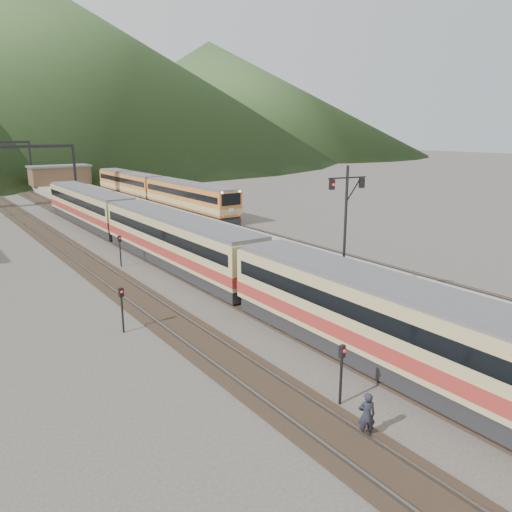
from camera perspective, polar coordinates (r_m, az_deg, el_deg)
ground at (r=19.45m, az=25.80°, el=-16.86°), size 400.00×400.00×0.00m
track_main at (r=50.80m, az=-16.98°, el=2.75°), size 2.60×200.00×0.23m
track_far at (r=49.54m, az=-22.46°, el=2.01°), size 2.60×200.00×0.23m
track_second at (r=55.33m, az=-5.61°, el=4.20°), size 2.60×200.00×0.23m
platform at (r=50.87m, az=-10.31°, el=3.65°), size 8.00×100.00×1.00m
gantry_near at (r=63.87m, az=-24.12°, el=9.37°), size 9.55×0.25×8.00m
station_shed at (r=88.30m, az=-21.50°, el=8.64°), size 9.40×4.40×3.10m
hill_b at (r=243.41m, az=-25.58°, el=19.44°), size 220.00×220.00×75.00m
hill_c at (r=251.45m, az=-5.28°, el=17.61°), size 160.00×160.00×50.00m
main_train at (r=35.88m, az=-9.14°, el=1.80°), size 2.91×59.75×3.55m
second_train at (r=66.96m, az=-11.35°, el=7.29°), size 2.70×36.85×3.30m
signal_mast at (r=25.66m, az=10.20°, el=4.15°), size 2.18×0.51×6.90m
short_signal_a at (r=18.30m, az=9.74°, el=-12.36°), size 0.25×0.21×2.27m
short_signal_b at (r=37.11m, az=-15.29°, el=1.03°), size 0.23×0.17×2.27m
short_signal_c at (r=24.95m, az=-15.09°, el=-5.31°), size 0.24×0.19×2.27m
worker at (r=17.01m, az=12.53°, el=-17.33°), size 0.68×0.61×1.56m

